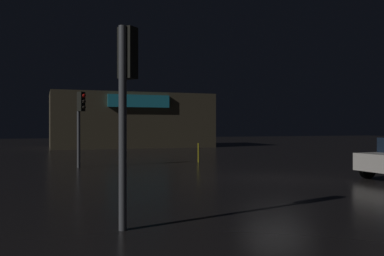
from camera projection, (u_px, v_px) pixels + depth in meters
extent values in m
plane|color=black|center=(276.00, 178.00, 16.05)|extent=(120.00, 120.00, 0.00)
cube|color=brown|center=(130.00, 121.00, 41.12)|extent=(15.18, 7.77, 5.18)
cube|color=#33CCF2|center=(139.00, 101.00, 37.31)|extent=(5.61, 0.24, 1.13)
cylinder|color=#595B60|center=(123.00, 128.00, 8.02)|extent=(0.16, 0.16, 3.97)
cube|color=black|center=(128.00, 53.00, 8.15)|extent=(0.41, 0.41, 1.01)
sphere|color=black|center=(133.00, 39.00, 8.29)|extent=(0.20, 0.20, 0.20)
sphere|color=orange|center=(133.00, 54.00, 8.29)|extent=(0.20, 0.20, 0.20)
sphere|color=black|center=(133.00, 70.00, 8.29)|extent=(0.20, 0.20, 0.20)
cylinder|color=#595B60|center=(79.00, 130.00, 20.22)|extent=(0.16, 0.16, 3.70)
cube|color=black|center=(81.00, 102.00, 20.15)|extent=(0.41, 0.41, 0.94)
sphere|color=red|center=(84.00, 96.00, 20.08)|extent=(0.20, 0.20, 0.20)
sphere|color=black|center=(84.00, 101.00, 20.08)|extent=(0.20, 0.20, 0.20)
sphere|color=black|center=(84.00, 107.00, 20.08)|extent=(0.20, 0.20, 0.20)
cylinder|color=black|center=(367.00, 169.00, 16.07)|extent=(0.73, 0.27, 0.72)
cylinder|color=gold|center=(198.00, 153.00, 23.15)|extent=(0.08, 0.08, 1.08)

